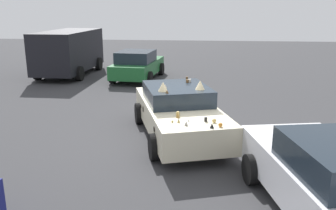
% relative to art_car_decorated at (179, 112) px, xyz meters
% --- Properties ---
extents(ground_plane, '(60.00, 60.00, 0.00)m').
position_rel_art_car_decorated_xyz_m(ground_plane, '(-0.04, -0.01, -0.71)').
color(ground_plane, '#38383A').
extents(art_car_decorated, '(4.83, 3.09, 1.62)m').
position_rel_art_car_decorated_xyz_m(art_car_decorated, '(0.00, 0.00, 0.00)').
color(art_car_decorated, beige).
rests_on(art_car_decorated, ground).
extents(parked_van_behind_left, '(5.22, 2.41, 2.30)m').
position_rel_art_car_decorated_xyz_m(parked_van_behind_left, '(8.77, 6.44, 0.58)').
color(parked_van_behind_left, black).
rests_on(parked_van_behind_left, ground).
extents(parked_sedan_near_right, '(4.25, 2.28, 1.43)m').
position_rel_art_car_decorated_xyz_m(parked_sedan_near_right, '(7.93, 2.64, 0.01)').
color(parked_sedan_near_right, '#1E602D').
rests_on(parked_sedan_near_right, ground).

